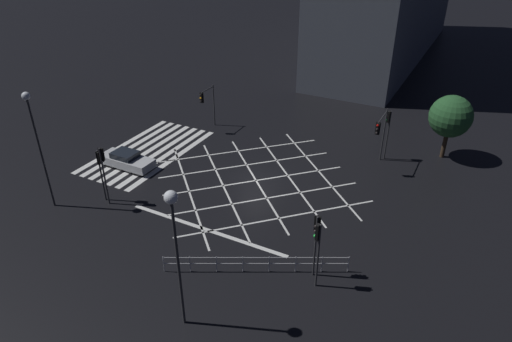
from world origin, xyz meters
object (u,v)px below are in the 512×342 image
object	(u,v)px
traffic_light_sw_main	(207,100)
traffic_light_se_main	(103,164)
traffic_light_ne_cross	(318,243)
traffic_light_nw_cross	(388,125)
street_tree_near	(451,117)
traffic_light_ne_main	(317,233)
street_lamp_east	(174,226)
traffic_light_se_cross	(101,166)
traffic_light_nw_main	(381,130)
waiting_car	(127,160)
street_lamp_west	(34,128)

from	to	relation	value
traffic_light_sw_main	traffic_light_se_main	world-z (taller)	traffic_light_se_main
traffic_light_sw_main	traffic_light_ne_cross	xyz separation A→B (m)	(14.55, 16.26, 0.01)
traffic_light_sw_main	traffic_light_nw_cross	size ratio (longest dim) A/B	0.95
street_tree_near	traffic_light_ne_cross	bearing A→B (deg)	-11.65
traffic_light_sw_main	traffic_light_se_main	xyz separation A→B (m)	(13.63, 0.67, 0.16)
traffic_light_ne_main	traffic_light_nw_cross	xyz separation A→B (m)	(-15.54, -0.00, 0.17)
traffic_light_se_main	street_lamp_east	bearing A→B (deg)	-120.32
traffic_light_se_cross	traffic_light_sw_main	size ratio (longest dim) A/B	0.98
street_lamp_east	traffic_light_nw_cross	bearing A→B (deg)	168.62
traffic_light_nw_main	traffic_light_ne_cross	size ratio (longest dim) A/B	1.09
traffic_light_nw_main	waiting_car	world-z (taller)	traffic_light_nw_main
street_lamp_east	traffic_light_se_main	bearing A→B (deg)	-120.32
traffic_light_nw_main	traffic_light_nw_cross	world-z (taller)	traffic_light_nw_main
traffic_light_nw_cross	street_tree_near	size ratio (longest dim) A/B	0.79
traffic_light_ne_cross	traffic_light_nw_cross	size ratio (longest dim) A/B	0.98
street_lamp_east	waiting_car	world-z (taller)	street_lamp_east
traffic_light_ne_main	traffic_light_sw_main	distance (m)	21.02
street_tree_near	waiting_car	xyz separation A→B (m)	(13.47, -21.95, -2.98)
traffic_light_ne_main	traffic_light_se_main	size ratio (longest dim) A/B	0.92
traffic_light_ne_main	street_lamp_west	xyz separation A→B (m)	(1.94, -18.43, 3.03)
traffic_light_se_main	street_tree_near	bearing A→B (deg)	-47.25
traffic_light_se_main	traffic_light_nw_main	size ratio (longest dim) A/B	0.97
traffic_light_nw_main	street_lamp_west	distance (m)	24.23
traffic_light_se_cross	traffic_light_nw_main	bearing A→B (deg)	40.99
traffic_light_se_main	traffic_light_nw_cross	world-z (taller)	traffic_light_se_main
traffic_light_ne_cross	street_tree_near	size ratio (longest dim) A/B	0.77
traffic_light_nw_main	traffic_light_nw_cross	bearing A→B (deg)	174.73
street_lamp_west	traffic_light_ne_cross	bearing A→B (deg)	93.42
traffic_light_ne_main	traffic_light_se_cross	world-z (taller)	traffic_light_ne_main
street_lamp_east	traffic_light_sw_main	bearing A→B (deg)	-150.02
traffic_light_ne_main	traffic_light_se_cross	xyz separation A→B (m)	(-0.26, -15.70, -0.05)
traffic_light_ne_cross	traffic_light_nw_main	bearing A→B (deg)	-87.98
traffic_light_nw_cross	street_lamp_east	bearing A→B (deg)	78.62
traffic_light_se_cross	street_lamp_east	xyz separation A→B (m)	(6.51, 11.32, 3.15)
street_lamp_west	traffic_light_nw_cross	bearing A→B (deg)	133.49
traffic_light_sw_main	traffic_light_ne_main	bearing A→B (deg)	49.21
traffic_light_ne_cross	street_lamp_west	xyz separation A→B (m)	(1.12, -18.78, 2.94)
street_lamp_east	street_tree_near	bearing A→B (deg)	160.48
traffic_light_sw_main	traffic_light_nw_main	size ratio (longest dim) A/B	0.89
traffic_light_ne_main	waiting_car	xyz separation A→B (m)	(-4.65, -17.69, -2.21)
traffic_light_se_cross	street_lamp_east	bearing A→B (deg)	-29.91
traffic_light_se_main	street_tree_near	xyz separation A→B (m)	(-18.02, 19.49, 0.53)
street_lamp_west	street_tree_near	distance (m)	30.37
traffic_light_nw_main	street_lamp_east	bearing A→B (deg)	-11.91
traffic_light_se_cross	traffic_light_nw_cross	xyz separation A→B (m)	(-15.28, 15.70, 0.22)
traffic_light_nw_main	waiting_car	xyz separation A→B (m)	(9.11, -17.53, -2.67)
traffic_light_se_cross	traffic_light_se_main	distance (m)	0.57
traffic_light_se_main	waiting_car	distance (m)	5.72
traffic_light_se_main	street_tree_near	size ratio (longest dim) A/B	0.81
street_lamp_west	waiting_car	size ratio (longest dim) A/B	1.82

